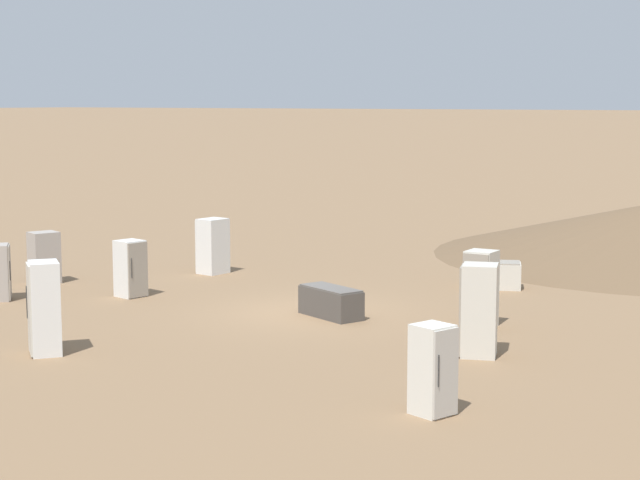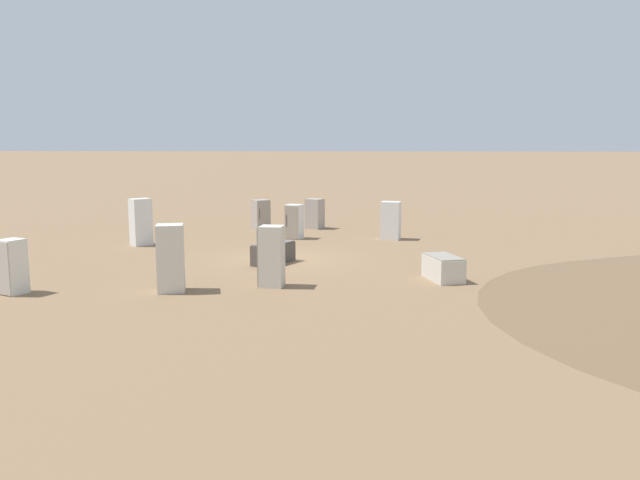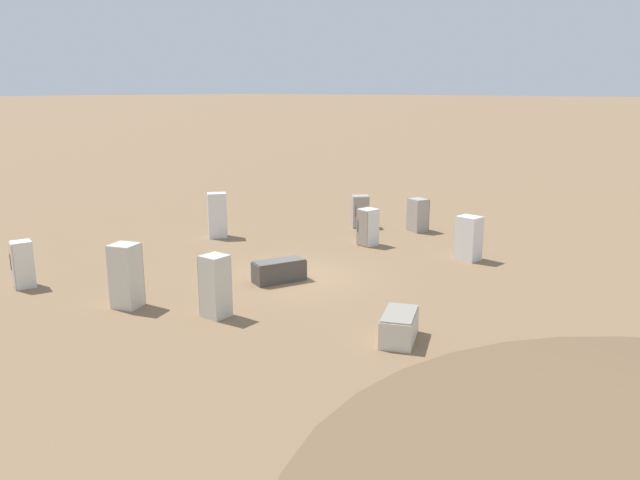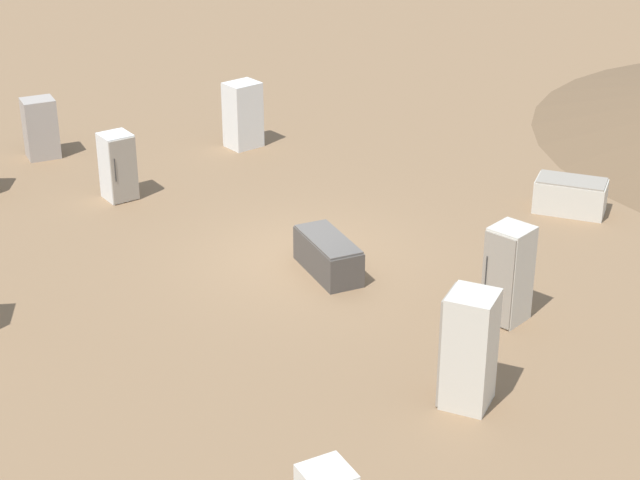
# 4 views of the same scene
# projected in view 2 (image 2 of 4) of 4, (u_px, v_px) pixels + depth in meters

# --- Properties ---
(ground_plane) EXTENTS (1000.00, 1000.00, 0.00)m
(ground_plane) POSITION_uv_depth(u_px,v_px,m) (282.00, 260.00, 22.32)
(ground_plane) COLOR #846647
(discarded_fridge_0) EXTENTS (0.80, 0.88, 1.65)m
(discarded_fridge_0) POSITION_uv_depth(u_px,v_px,m) (391.00, 221.00, 27.11)
(discarded_fridge_0) COLOR white
(discarded_fridge_0) RESTS_ON ground_plane
(discarded_fridge_1) EXTENTS (1.68, 1.31, 0.74)m
(discarded_fridge_1) POSITION_uv_depth(u_px,v_px,m) (443.00, 268.00, 18.87)
(discarded_fridge_1) COLOR beige
(discarded_fridge_1) RESTS_ON ground_plane
(discarded_fridge_2) EXTENTS (0.77, 0.73, 1.52)m
(discarded_fridge_2) POSITION_uv_depth(u_px,v_px,m) (12.00, 267.00, 17.05)
(discarded_fridge_2) COLOR silver
(discarded_fridge_2) RESTS_ON ground_plane
(discarded_fridge_3) EXTENTS (0.93, 0.91, 1.89)m
(discarded_fridge_3) POSITION_uv_depth(u_px,v_px,m) (171.00, 258.00, 17.30)
(discarded_fridge_3) COLOR beige
(discarded_fridge_3) RESTS_ON ground_plane
(discarded_fridge_4) EXTENTS (0.98, 0.96, 1.92)m
(discarded_fridge_4) POSITION_uv_depth(u_px,v_px,m) (141.00, 222.00, 25.47)
(discarded_fridge_4) COLOR white
(discarded_fridge_4) RESTS_ON ground_plane
(discarded_fridge_5) EXTENTS (1.86, 1.31, 0.72)m
(discarded_fridge_5) POSITION_uv_depth(u_px,v_px,m) (273.00, 253.00, 21.57)
(discarded_fridge_5) COLOR #4C4742
(discarded_fridge_5) RESTS_ON ground_plane
(discarded_fridge_6) EXTENTS (0.92, 0.95, 1.47)m
(discarded_fridge_6) POSITION_uv_depth(u_px,v_px,m) (315.00, 214.00, 30.71)
(discarded_fridge_6) COLOR #A89E93
(discarded_fridge_6) RESTS_ON ground_plane
(discarded_fridge_7) EXTENTS (0.79, 0.76, 1.50)m
(discarded_fridge_7) POSITION_uv_depth(u_px,v_px,m) (294.00, 222.00, 27.33)
(discarded_fridge_7) COLOR white
(discarded_fridge_7) RESTS_ON ground_plane
(discarded_fridge_8) EXTENTS (0.97, 0.97, 1.46)m
(discarded_fridge_8) POSITION_uv_depth(u_px,v_px,m) (261.00, 215.00, 30.23)
(discarded_fridge_8) COLOR #A89E93
(discarded_fridge_8) RESTS_ON ground_plane
(discarded_fridge_9) EXTENTS (0.65, 0.72, 1.77)m
(discarded_fridge_9) POSITION_uv_depth(u_px,v_px,m) (271.00, 256.00, 17.93)
(discarded_fridge_9) COLOR beige
(discarded_fridge_9) RESTS_ON ground_plane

